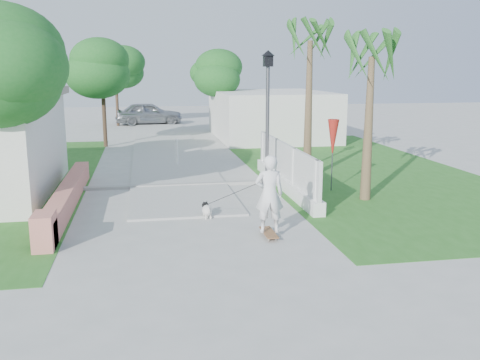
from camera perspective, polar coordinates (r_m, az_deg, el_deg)
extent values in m
plane|color=#B7B7B2|center=(12.20, -4.63, -6.73)|extent=(90.00, 90.00, 0.00)
cube|color=#B7B7B2|center=(31.76, -8.25, 4.76)|extent=(3.20, 36.00, 0.06)
cube|color=#999993|center=(17.96, -6.54, -0.54)|extent=(6.50, 0.25, 0.10)
cube|color=#2A6720|center=(21.47, 12.06, 1.19)|extent=(8.00, 20.00, 0.01)
cube|color=tan|center=(16.07, -17.90, -1.60)|extent=(0.45, 8.00, 0.60)
cube|color=tan|center=(12.41, -20.15, -5.16)|extent=(0.45, 0.80, 0.80)
cube|color=white|center=(17.50, 4.84, -0.32)|extent=(0.35, 7.00, 0.40)
cube|color=white|center=(17.36, 4.89, 2.10)|extent=(0.10, 7.00, 1.10)
cube|color=white|center=(14.39, 8.18, -0.82)|extent=(0.14, 0.14, 1.50)
cube|color=white|center=(16.45, 5.78, 0.83)|extent=(0.14, 0.14, 1.50)
cube|color=white|center=(18.54, 3.91, 2.11)|extent=(0.14, 0.14, 1.50)
cube|color=white|center=(20.46, 2.55, 3.04)|extent=(0.14, 0.14, 1.50)
cube|color=silver|center=(30.46, 3.26, 6.97)|extent=(6.00, 8.00, 2.60)
cylinder|color=#59595E|center=(17.87, 2.88, -0.21)|extent=(0.36, 0.36, 0.30)
cylinder|color=#59595E|center=(17.57, 2.94, 5.70)|extent=(0.12, 0.12, 4.00)
cube|color=black|center=(17.48, 3.01, 12.56)|extent=(0.28, 0.28, 0.35)
cone|color=black|center=(17.48, 3.02, 13.38)|extent=(0.44, 0.44, 0.18)
cylinder|color=white|center=(21.81, -6.75, 2.86)|extent=(0.12, 0.12, 1.00)
sphere|color=white|center=(21.74, -6.79, 4.21)|extent=(0.14, 0.14, 0.14)
cylinder|color=#59595E|center=(17.30, 9.80, 2.10)|extent=(0.04, 0.04, 2.00)
cone|color=red|center=(17.20, 9.89, 4.40)|extent=(0.36, 0.36, 1.20)
cylinder|color=#4C3826|center=(15.03, -23.31, 3.42)|extent=(0.20, 0.20, 3.85)
ellipsoid|color=#1B611F|center=(14.91, -23.84, 9.70)|extent=(3.60, 3.60, 2.70)
ellipsoid|color=#1B611F|center=(14.67, -23.36, 11.09)|extent=(3.06, 3.06, 2.30)
cylinder|color=#4C3826|center=(20.60, -22.65, 5.01)|extent=(0.20, 0.20, 3.50)
ellipsoid|color=#1B611F|center=(20.50, -22.99, 9.17)|extent=(3.20, 3.20, 2.40)
ellipsoid|color=#1B611F|center=(20.26, -22.63, 10.17)|extent=(2.72, 2.72, 2.05)
ellipsoid|color=#1B611F|center=(20.73, -23.57, 11.08)|extent=(2.40, 2.40, 1.79)
cylinder|color=#4C3826|center=(27.65, -14.32, 7.43)|extent=(0.20, 0.20, 3.85)
ellipsoid|color=#1B611F|center=(27.58, -14.50, 10.85)|extent=(3.40, 3.40, 2.55)
ellipsoid|color=#1B611F|center=(27.37, -14.14, 11.59)|extent=(2.89, 2.89, 2.18)
ellipsoid|color=#1B611F|center=(27.79, -14.96, 12.27)|extent=(2.55, 2.55, 1.90)
cylinder|color=#4C3826|center=(31.87, -2.53, 8.00)|extent=(0.20, 0.20, 3.50)
ellipsoid|color=#1B611F|center=(31.81, -2.55, 10.70)|extent=(3.00, 3.00, 2.25)
ellipsoid|color=#1B611F|center=(31.63, -2.14, 11.33)|extent=(2.55, 2.55, 1.92)
ellipsoid|color=#1B611F|center=(31.97, -2.98, 11.96)|extent=(2.25, 2.25, 1.68)
cylinder|color=#4C3826|center=(37.60, -13.00, 8.57)|extent=(0.20, 0.20, 3.85)
ellipsoid|color=#1B611F|center=(37.55, -13.12, 11.08)|extent=(3.20, 3.20, 2.40)
ellipsoid|color=#1B611F|center=(37.34, -12.85, 11.63)|extent=(2.72, 2.72, 2.05)
ellipsoid|color=#1B611F|center=(37.76, -13.47, 12.13)|extent=(2.40, 2.40, 1.79)
cone|color=brown|center=(18.95, 7.31, 7.28)|extent=(0.32, 0.32, 4.80)
cone|color=brown|center=(16.18, 13.52, 5.21)|extent=(0.32, 0.32, 4.20)
cube|color=brown|center=(12.60, 3.09, -5.60)|extent=(0.37, 0.97, 0.02)
imported|color=white|center=(12.35, 3.13, -1.50)|extent=(0.71, 0.51, 1.83)
cylinder|color=gray|center=(12.29, 3.06, -6.38)|extent=(0.03, 0.07, 0.07)
cylinder|color=gray|center=(12.32, 3.84, -6.33)|extent=(0.03, 0.07, 0.07)
cylinder|color=gray|center=(12.92, 2.37, -5.46)|extent=(0.03, 0.07, 0.07)
cylinder|color=gray|center=(12.95, 3.10, -5.41)|extent=(0.03, 0.07, 0.07)
ellipsoid|color=silver|center=(14.09, -3.52, -3.25)|extent=(0.32, 0.48, 0.28)
sphere|color=black|center=(14.26, -3.73, -2.71)|extent=(0.18, 0.18, 0.18)
sphere|color=silver|center=(14.35, -3.81, -2.71)|extent=(0.08, 0.08, 0.08)
cone|color=black|center=(14.23, -3.90, -2.39)|extent=(0.05, 0.05, 0.06)
cone|color=black|center=(14.25, -3.57, -2.37)|extent=(0.05, 0.05, 0.06)
cylinder|color=silver|center=(14.21, -3.86, -3.74)|extent=(0.04, 0.04, 0.13)
cylinder|color=silver|center=(14.24, -3.37, -3.70)|extent=(0.04, 0.04, 0.13)
cylinder|color=silver|center=(14.01, -3.66, -3.97)|extent=(0.04, 0.04, 0.13)
cylinder|color=silver|center=(14.04, -3.15, -3.93)|extent=(0.04, 0.04, 0.13)
cylinder|color=silver|center=(13.87, -3.31, -3.17)|extent=(0.04, 0.11, 0.11)
imported|color=#97999E|center=(38.18, -9.70, 7.02)|extent=(4.72, 2.19, 1.57)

